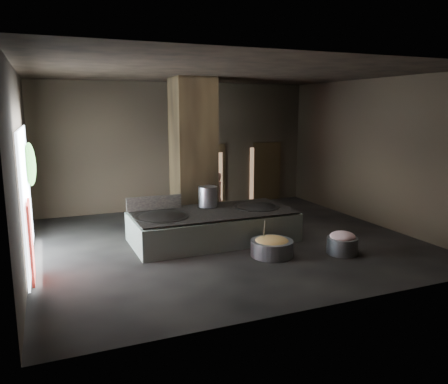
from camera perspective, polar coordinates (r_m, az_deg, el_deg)
name	(u,v)px	position (r m, az deg, el deg)	size (l,w,h in m)	color
floor	(226,242)	(12.18, 0.28, -6.53)	(10.00, 9.00, 0.10)	black
ceiling	(226,71)	(11.66, 0.30, 15.58)	(10.00, 9.00, 0.10)	black
back_wall	(178,146)	(15.98, -6.04, 5.98)	(10.00, 0.10, 4.50)	black
front_wall	(327,187)	(7.74, 13.34, 0.61)	(10.00, 0.10, 4.50)	black
left_wall	(19,169)	(10.83, -25.25, 2.72)	(0.10, 9.00, 4.50)	black
right_wall	(376,152)	(14.41, 19.24, 4.91)	(0.10, 9.00, 4.50)	black
pillar	(193,153)	(13.37, -4.05, 5.07)	(1.20, 1.20, 4.50)	black
hearth_platform	(213,227)	(12.05, -1.43, -4.57)	(4.42, 2.11, 0.77)	beige
platform_cap	(213,212)	(11.95, -1.44, -2.58)	(4.32, 2.08, 0.03)	black
wok_left	(162,219)	(11.49, -8.13, -3.56)	(1.39, 1.39, 0.38)	black
wok_left_rim	(162,217)	(11.48, -8.14, -3.22)	(1.42, 1.42, 0.05)	black
wok_right	(256,209)	(12.54, 4.26, -2.27)	(1.30, 1.30, 0.37)	black
wok_right_rim	(256,207)	(12.52, 4.26, -1.96)	(1.33, 1.33, 0.05)	black
stock_pot	(208,197)	(12.40, -2.14, -0.60)	(0.54, 0.54, 0.58)	#93949A
splash_guard	(154,203)	(12.19, -9.09, -1.41)	(1.54, 0.06, 0.38)	black
cook	(216,196)	(14.32, -1.00, -0.50)	(0.56, 0.36, 1.55)	#9E6250
veg_basin	(272,248)	(10.95, 6.26, -7.28)	(1.05, 1.05, 0.39)	slate
veg_fill	(272,242)	(10.90, 6.27, -6.50)	(0.87, 0.87, 0.27)	#9EA34F
ladle	(264,233)	(10.90, 5.22, -5.38)	(0.03, 0.03, 0.83)	#93949A
meat_basin	(342,246)	(11.41, 15.18, -6.77)	(0.76, 0.76, 0.42)	slate
meat_fill	(343,236)	(11.34, 15.24, -5.60)	(0.63, 0.63, 0.24)	#CE7B80
doorway_near	(210,176)	(16.39, -1.83, 2.11)	(1.18, 0.08, 2.38)	black
doorway_near_glow	(213,177)	(16.40, -1.50, 1.94)	(0.78, 0.04, 1.85)	#8C6647
doorway_far	(267,172)	(17.37, 5.61, 2.55)	(1.18, 0.08, 2.38)	black
doorway_far_glow	(260,174)	(17.24, 4.76, 2.33)	(0.89, 0.04, 2.11)	#8C6647
left_opening	(26,196)	(11.12, -24.42, -0.43)	(0.04, 4.20, 3.10)	white
pavilion_sliver	(31,242)	(10.02, -23.90, -5.96)	(0.05, 0.90, 1.70)	maroon
tree_silhouette	(30,164)	(12.12, -24.01, 3.33)	(0.28, 1.10, 1.10)	#194714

